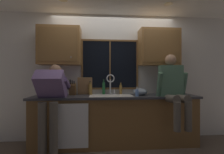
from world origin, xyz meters
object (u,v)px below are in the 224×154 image
object	(u,v)px
person_sitting_on_counter	(173,86)
bottle_green_glass	(104,88)
bottle_tall_clear	(90,89)
soap_dispenser	(137,93)
person_standing	(51,97)
knife_block	(73,89)
cutting_board	(85,86)
bottle_amber_small	(121,89)
mixing_bowl	(140,92)

from	to	relation	value
person_sitting_on_counter	bottle_green_glass	distance (m)	1.31
person_sitting_on_counter	bottle_tall_clear	distance (m)	1.55
soap_dispenser	person_standing	bearing A→B (deg)	-175.54
knife_block	cutting_board	xyz separation A→B (m)	(0.23, 0.10, 0.06)
soap_dispenser	bottle_green_glass	size ratio (longest dim) A/B	0.58
person_standing	bottle_amber_small	world-z (taller)	person_standing
mixing_bowl	soap_dispenser	size ratio (longest dim) A/B	1.56
cutting_board	bottle_amber_small	bearing A→B (deg)	1.09
bottle_green_glass	bottle_amber_small	bearing A→B (deg)	1.44
soap_dispenser	bottle_tall_clear	size ratio (longest dim) A/B	0.68
soap_dispenser	bottle_green_glass	xyz separation A→B (m)	(-0.58, 0.39, 0.06)
mixing_bowl	bottle_green_glass	bearing A→B (deg)	164.53
soap_dispenser	bottle_green_glass	distance (m)	0.71
knife_block	person_standing	bearing A→B (deg)	-125.51
bottle_amber_small	mixing_bowl	bearing A→B (deg)	-30.04
person_sitting_on_counter	bottle_green_glass	bearing A→B (deg)	157.97
bottle_tall_clear	bottle_amber_small	distance (m)	0.61
soap_dispenser	bottle_amber_small	distance (m)	0.47
soap_dispenser	bottle_tall_clear	xyz separation A→B (m)	(-0.85, 0.35, 0.04)
bottle_amber_small	cutting_board	bearing A→B (deg)	-178.91
knife_block	person_sitting_on_counter	bearing A→B (deg)	-12.10
person_standing	knife_block	xyz separation A→B (m)	(0.29, 0.40, 0.09)
person_sitting_on_counter	cutting_board	distance (m)	1.65
person_standing	person_sitting_on_counter	distance (m)	2.10
cutting_board	mixing_bowl	size ratio (longest dim) A/B	1.25
person_standing	cutting_board	distance (m)	0.73
person_sitting_on_counter	bottle_amber_small	world-z (taller)	person_sitting_on_counter
bottle_green_glass	person_sitting_on_counter	bearing A→B (deg)	-22.03
cutting_board	bottle_amber_small	distance (m)	0.72
cutting_board	mixing_bowl	distance (m)	1.08
soap_dispenser	bottle_tall_clear	world-z (taller)	bottle_tall_clear
cutting_board	bottle_tall_clear	bearing A→B (deg)	-16.81
person_sitting_on_counter	mixing_bowl	xyz separation A→B (m)	(-0.52, 0.30, -0.12)
bottle_tall_clear	mixing_bowl	bearing A→B (deg)	-9.17
person_standing	bottle_tall_clear	size ratio (longest dim) A/B	5.72
person_standing	mixing_bowl	size ratio (longest dim) A/B	5.41
person_standing	person_sitting_on_counter	bearing A→B (deg)	0.41
person_standing	bottle_amber_small	distance (m)	1.34
mixing_bowl	bottle_amber_small	distance (m)	0.40
soap_dispenser	bottle_amber_small	size ratio (longest dim) A/B	0.73
person_sitting_on_counter	soap_dispenser	world-z (taller)	person_sitting_on_counter
person_standing	bottle_green_glass	bearing A→B (deg)	29.66
bottle_amber_small	person_sitting_on_counter	bearing A→B (deg)	-29.97
person_sitting_on_counter	bottle_green_glass	size ratio (longest dim) A/B	4.10
person_standing	soap_dispenser	xyz separation A→B (m)	(1.47, 0.11, 0.05)
person_sitting_on_counter	mixing_bowl	distance (m)	0.61
knife_block	bottle_green_glass	xyz separation A→B (m)	(0.60, 0.10, 0.02)
person_standing	knife_block	size ratio (longest dim) A/B	4.66
mixing_bowl	bottle_tall_clear	distance (m)	0.97
soap_dispenser	bottle_tall_clear	bearing A→B (deg)	157.48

